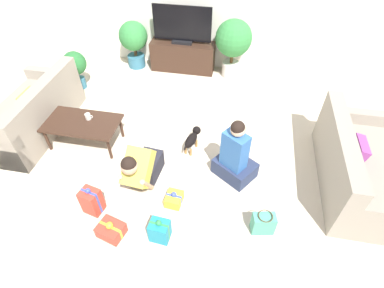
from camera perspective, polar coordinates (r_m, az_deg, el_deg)
name	(u,v)px	position (r m, az deg, el deg)	size (l,w,h in m)	color
ground_plane	(180,152)	(4.51, -2.27, -1.49)	(16.00, 16.00, 0.00)	beige
wall_back	(210,1)	(6.05, 3.36, 25.59)	(8.40, 0.06, 2.60)	white
sofa_left	(32,114)	(5.33, -28.16, 4.98)	(0.92, 1.82, 0.84)	gray
sofa_right	(357,168)	(4.45, 28.85, -3.97)	(0.92, 1.82, 0.84)	gray
coffee_table	(82,124)	(4.69, -20.20, 3.54)	(1.09, 0.60, 0.41)	#382319
tv_console	(183,56)	(6.29, -1.75, 16.34)	(1.26, 0.39, 0.58)	#382319
tv	(182,27)	(6.03, -1.89, 21.43)	(1.11, 0.20, 0.70)	black
potted_plant_corner_left	(75,65)	(6.00, -21.39, 13.77)	(0.42, 0.42, 0.72)	#336B84
potted_plant_back_left	(134,40)	(6.38, -11.05, 18.92)	(0.56, 0.56, 0.94)	#336B84
potted_plant_back_right	(233,41)	(5.93, 7.87, 18.80)	(0.68, 0.68, 1.12)	beige
person_kneeling	(142,167)	(3.89, -9.59, -4.34)	(0.38, 0.80, 0.78)	#23232D
person_sitting	(235,157)	(3.98, 8.22, -2.52)	(0.66, 0.63, 0.98)	#283351
dog	(192,138)	(4.42, 0.09, 1.13)	(0.22, 0.48, 0.31)	black
gift_box_a	(92,201)	(3.91, -18.55, -10.24)	(0.26, 0.23, 0.42)	red
gift_box_b	(160,231)	(3.56, -6.16, -16.06)	(0.24, 0.20, 0.34)	teal
gift_box_c	(111,230)	(3.73, -15.18, -15.52)	(0.34, 0.31, 0.23)	red
gift_box_d	(174,199)	(3.87, -3.43, -10.39)	(0.21, 0.24, 0.20)	yellow
gift_bag_a	(263,223)	(3.68, 13.41, -14.49)	(0.28, 0.20, 0.31)	#4CA384
mug	(88,116)	(4.66, -19.17, 4.97)	(0.12, 0.08, 0.09)	silver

